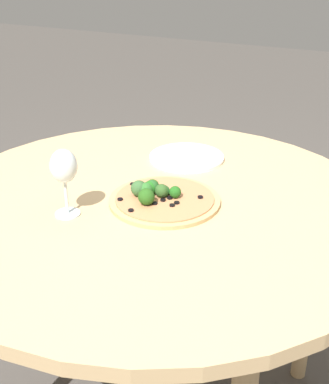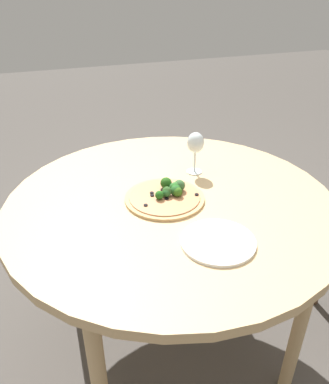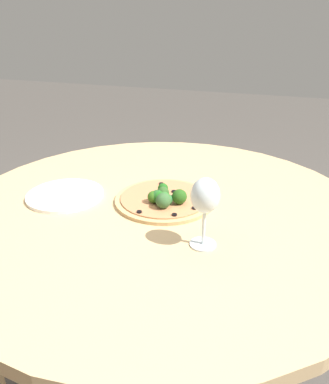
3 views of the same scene
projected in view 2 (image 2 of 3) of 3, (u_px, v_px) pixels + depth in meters
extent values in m
plane|color=#4C4742|center=(170.00, 340.00, 1.73)|extent=(12.00, 12.00, 0.00)
cylinder|color=tan|center=(171.00, 202.00, 1.35)|extent=(1.18, 1.18, 0.03)
cylinder|color=tan|center=(300.00, 324.00, 1.35)|extent=(0.05, 0.05, 0.73)
cylinder|color=tan|center=(69.00, 248.00, 1.73)|extent=(0.05, 0.05, 0.73)
cylinder|color=tan|center=(211.00, 217.00, 1.95)|extent=(0.05, 0.05, 0.73)
cylinder|color=brown|center=(322.00, 272.00, 1.82)|extent=(0.04, 0.04, 0.41)
cylinder|color=tan|center=(165.00, 198.00, 1.33)|extent=(0.28, 0.28, 0.01)
cylinder|color=tan|center=(165.00, 196.00, 1.33)|extent=(0.25, 0.25, 0.00)
sphere|color=#2F5523|center=(166.00, 191.00, 1.32)|extent=(0.03, 0.03, 0.03)
sphere|color=#2A6B2F|center=(173.00, 187.00, 1.35)|extent=(0.03, 0.03, 0.03)
sphere|color=#255619|center=(167.00, 183.00, 1.37)|extent=(0.04, 0.04, 0.04)
sphere|color=#2F6A2A|center=(175.00, 187.00, 1.34)|extent=(0.04, 0.04, 0.04)
sphere|color=#255A24|center=(176.00, 190.00, 1.32)|extent=(0.04, 0.04, 0.04)
sphere|color=#355D30|center=(179.00, 185.00, 1.35)|extent=(0.04, 0.04, 0.04)
sphere|color=#20631B|center=(176.00, 189.00, 1.33)|extent=(0.04, 0.04, 0.04)
sphere|color=#285E28|center=(167.00, 193.00, 1.31)|extent=(0.03, 0.03, 0.03)
sphere|color=#33631A|center=(178.00, 192.00, 1.32)|extent=(0.03, 0.03, 0.03)
sphere|color=#205B1A|center=(159.00, 195.00, 1.30)|extent=(0.03, 0.03, 0.03)
cylinder|color=black|center=(197.00, 194.00, 1.33)|extent=(0.01, 0.01, 0.00)
cylinder|color=black|center=(166.00, 181.00, 1.42)|extent=(0.01, 0.01, 0.00)
cylinder|color=black|center=(167.00, 199.00, 1.31)|extent=(0.01, 0.01, 0.00)
cylinder|color=black|center=(152.00, 193.00, 1.34)|extent=(0.01, 0.01, 0.00)
cylinder|color=black|center=(162.00, 193.00, 1.34)|extent=(0.01, 0.01, 0.00)
cylinder|color=black|center=(146.00, 205.00, 1.27)|extent=(0.01, 0.01, 0.00)
cylinder|color=black|center=(162.00, 190.00, 1.36)|extent=(0.01, 0.01, 0.00)
cylinder|color=black|center=(183.00, 183.00, 1.40)|extent=(0.01, 0.01, 0.00)
cylinder|color=black|center=(152.00, 195.00, 1.33)|extent=(0.01, 0.01, 0.00)
cylinder|color=black|center=(161.00, 197.00, 1.32)|extent=(0.01, 0.01, 0.00)
cylinder|color=silver|center=(194.00, 172.00, 1.52)|extent=(0.06, 0.06, 0.00)
cylinder|color=silver|center=(195.00, 162.00, 1.49)|extent=(0.01, 0.01, 0.08)
ellipsoid|color=silver|center=(196.00, 143.00, 1.45)|extent=(0.07, 0.07, 0.08)
cylinder|color=white|center=(218.00, 241.00, 1.11)|extent=(0.23, 0.23, 0.01)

